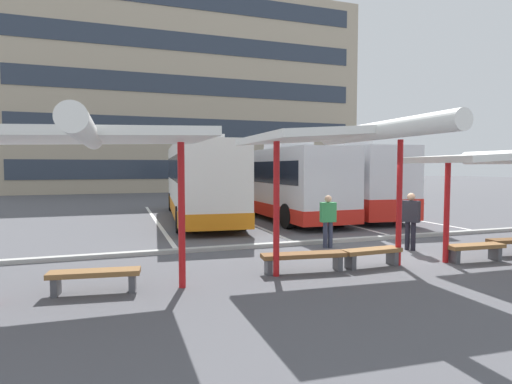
{
  "coord_description": "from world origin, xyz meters",
  "views": [
    {
      "loc": [
        -7.3,
        -9.65,
        2.45
      ],
      "look_at": [
        -2.71,
        4.0,
        1.57
      ],
      "focal_mm": 28.77,
      "sensor_mm": 36.0,
      "label": 1
    }
  ],
  "objects_px": {
    "coach_bus_2": "(335,181)",
    "waiting_shelter_1": "(348,137)",
    "bench_2": "(372,253)",
    "waiting_shelter_2": "(508,159)",
    "coach_bus_1": "(276,182)",
    "waiting_passenger_0": "(328,218)",
    "bench_1": "(304,257)",
    "bench_3": "(475,249)",
    "waiting_shelter_0": "(90,139)",
    "waiting_passenger_1": "(411,217)",
    "coach_bus_0": "(200,181)",
    "bench_0": "(95,276)"
  },
  "relations": [
    {
      "from": "waiting_shelter_1",
      "to": "waiting_passenger_0",
      "type": "distance_m",
      "value": 3.7
    },
    {
      "from": "bench_1",
      "to": "bench_2",
      "type": "xyz_separation_m",
      "value": [
        1.8,
        -0.08,
        -0.01
      ]
    },
    {
      "from": "coach_bus_1",
      "to": "waiting_shelter_2",
      "type": "distance_m",
      "value": 11.16
    },
    {
      "from": "coach_bus_1",
      "to": "waiting_shelter_1",
      "type": "relative_size",
      "value": 2.19
    },
    {
      "from": "coach_bus_1",
      "to": "bench_2",
      "type": "relative_size",
      "value": 7.28
    },
    {
      "from": "bench_1",
      "to": "waiting_passenger_1",
      "type": "distance_m",
      "value": 4.31
    },
    {
      "from": "waiting_shelter_1",
      "to": "bench_3",
      "type": "relative_size",
      "value": 3.18
    },
    {
      "from": "coach_bus_1",
      "to": "bench_3",
      "type": "distance_m",
      "value": 10.97
    },
    {
      "from": "waiting_passenger_0",
      "to": "bench_1",
      "type": "bearing_deg",
      "value": -128.93
    },
    {
      "from": "coach_bus_2",
      "to": "bench_1",
      "type": "distance_m",
      "value": 12.8
    },
    {
      "from": "bench_2",
      "to": "waiting_passenger_1",
      "type": "distance_m",
      "value": 2.72
    },
    {
      "from": "coach_bus_0",
      "to": "coach_bus_1",
      "type": "height_order",
      "value": "coach_bus_0"
    },
    {
      "from": "bench_2",
      "to": "waiting_shelter_1",
      "type": "bearing_deg",
      "value": -160.1
    },
    {
      "from": "coach_bus_0",
      "to": "waiting_passenger_1",
      "type": "relative_size",
      "value": 6.67
    },
    {
      "from": "bench_2",
      "to": "waiting_passenger_1",
      "type": "xyz_separation_m",
      "value": [
        2.26,
        1.38,
        0.65
      ]
    },
    {
      "from": "bench_0",
      "to": "bench_1",
      "type": "bearing_deg",
      "value": 2.24
    },
    {
      "from": "waiting_shelter_1",
      "to": "waiting_passenger_1",
      "type": "relative_size",
      "value": 3.04
    },
    {
      "from": "coach_bus_2",
      "to": "waiting_shelter_1",
      "type": "xyz_separation_m",
      "value": [
        -5.97,
        -11.12,
        1.43
      ]
    },
    {
      "from": "coach_bus_2",
      "to": "waiting_shelter_0",
      "type": "relative_size",
      "value": 2.45
    },
    {
      "from": "waiting_shelter_0",
      "to": "waiting_shelter_2",
      "type": "height_order",
      "value": "waiting_shelter_0"
    },
    {
      "from": "bench_0",
      "to": "waiting_shelter_1",
      "type": "distance_m",
      "value": 6.11
    },
    {
      "from": "coach_bus_2",
      "to": "coach_bus_1",
      "type": "bearing_deg",
      "value": -174.24
    },
    {
      "from": "coach_bus_2",
      "to": "waiting_passenger_0",
      "type": "bearing_deg",
      "value": -120.68
    },
    {
      "from": "coach_bus_0",
      "to": "waiting_passenger_0",
      "type": "xyz_separation_m",
      "value": [
        2.34,
        -8.13,
        -0.9
      ]
    },
    {
      "from": "bench_3",
      "to": "bench_0",
      "type": "bearing_deg",
      "value": 178.34
    },
    {
      "from": "bench_0",
      "to": "bench_3",
      "type": "height_order",
      "value": "same"
    },
    {
      "from": "coach_bus_0",
      "to": "waiting_passenger_1",
      "type": "distance_m",
      "value": 10.28
    },
    {
      "from": "waiting_passenger_1",
      "to": "bench_1",
      "type": "bearing_deg",
      "value": -162.28
    },
    {
      "from": "coach_bus_0",
      "to": "bench_3",
      "type": "height_order",
      "value": "coach_bus_0"
    },
    {
      "from": "bench_2",
      "to": "waiting_shelter_2",
      "type": "distance_m",
      "value": 4.45
    },
    {
      "from": "waiting_shelter_1",
      "to": "waiting_shelter_2",
      "type": "height_order",
      "value": "waiting_shelter_1"
    },
    {
      "from": "coach_bus_1",
      "to": "waiting_passenger_0",
      "type": "xyz_separation_m",
      "value": [
        -1.43,
        -7.98,
        -0.79
      ]
    },
    {
      "from": "bench_1",
      "to": "coach_bus_2",
      "type": "bearing_deg",
      "value": 57.34
    },
    {
      "from": "coach_bus_0",
      "to": "coach_bus_2",
      "type": "bearing_deg",
      "value": 1.63
    },
    {
      "from": "coach_bus_0",
      "to": "waiting_shelter_0",
      "type": "relative_size",
      "value": 2.36
    },
    {
      "from": "bench_3",
      "to": "waiting_shelter_0",
      "type": "bearing_deg",
      "value": -179.04
    },
    {
      "from": "bench_3",
      "to": "waiting_passenger_1",
      "type": "height_order",
      "value": "waiting_passenger_1"
    },
    {
      "from": "coach_bus_1",
      "to": "waiting_passenger_1",
      "type": "height_order",
      "value": "coach_bus_1"
    },
    {
      "from": "coach_bus_0",
      "to": "waiting_shelter_2",
      "type": "xyz_separation_m",
      "value": [
        5.98,
        -11.04,
        0.85
      ]
    },
    {
      "from": "coach_bus_2",
      "to": "waiting_shelter_1",
      "type": "distance_m",
      "value": 12.7
    },
    {
      "from": "bench_1",
      "to": "bench_3",
      "type": "xyz_separation_m",
      "value": [
        4.67,
        -0.44,
        -0.01
      ]
    },
    {
      "from": "coach_bus_0",
      "to": "waiting_shelter_2",
      "type": "distance_m",
      "value": 12.59
    },
    {
      "from": "waiting_shelter_0",
      "to": "bench_3",
      "type": "bearing_deg",
      "value": 0.96
    },
    {
      "from": "coach_bus_1",
      "to": "waiting_shelter_1",
      "type": "height_order",
      "value": "coach_bus_1"
    },
    {
      "from": "waiting_shelter_1",
      "to": "waiting_shelter_0",
      "type": "bearing_deg",
      "value": -177.95
    },
    {
      "from": "bench_2",
      "to": "waiting_shelter_2",
      "type": "xyz_separation_m",
      "value": [
        3.77,
        -0.46,
        2.34
      ]
    },
    {
      "from": "waiting_passenger_1",
      "to": "bench_3",
      "type": "bearing_deg",
      "value": -70.88
    },
    {
      "from": "waiting_shelter_0",
      "to": "bench_2",
      "type": "relative_size",
      "value": 3.09
    },
    {
      "from": "waiting_passenger_1",
      "to": "coach_bus_2",
      "type": "bearing_deg",
      "value": 73.4
    },
    {
      "from": "coach_bus_0",
      "to": "waiting_passenger_0",
      "type": "height_order",
      "value": "coach_bus_0"
    }
  ]
}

